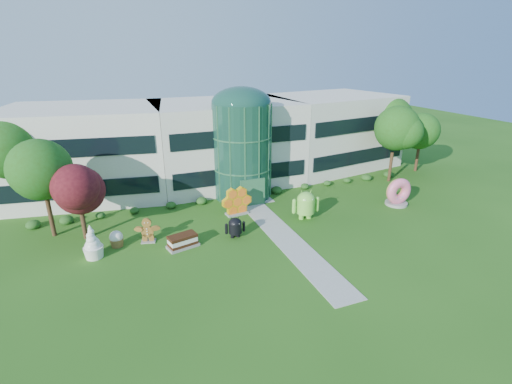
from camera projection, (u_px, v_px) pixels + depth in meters
name	position (u px, v px, depth m)	size (l,w,h in m)	color
ground	(293.00, 245.00, 29.78)	(140.00, 140.00, 0.00)	#215114
building	(225.00, 142.00, 43.78)	(46.00, 15.00, 9.30)	beige
atrium	(242.00, 151.00, 38.48)	(6.00, 6.00, 9.80)	#194738
walkway	(282.00, 235.00, 31.52)	(2.40, 20.00, 0.04)	#9E9E93
tree_red	(80.00, 205.00, 29.90)	(4.00, 4.00, 6.00)	#3F0C14
trees_backdrop	(239.00, 155.00, 39.60)	(52.00, 8.00, 8.40)	#224E13
android_green	(306.00, 203.00, 34.06)	(2.73, 1.82, 3.09)	#73CE42
android_black	(235.00, 226.00, 30.76)	(1.80, 1.21, 2.05)	black
donut	(398.00, 191.00, 37.26)	(2.76, 1.32, 2.87)	#E3567F
gingerbread	(147.00, 230.00, 30.02)	(2.28, 0.88, 2.10)	brown
ice_cream_sandwich	(183.00, 241.00, 29.35)	(2.43, 1.22, 1.08)	black
honeycomb	(237.00, 202.00, 35.11)	(3.11, 1.11, 2.45)	orange
froyo	(92.00, 242.00, 27.59)	(1.56, 1.56, 2.68)	white
cupcake	(116.00, 239.00, 29.43)	(1.12, 1.12, 1.35)	white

